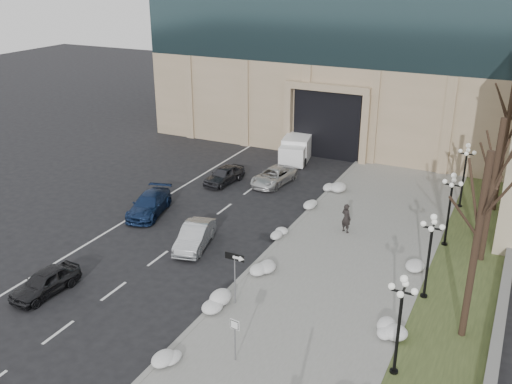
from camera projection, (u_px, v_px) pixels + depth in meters
sidewalk at (343, 264)px, 32.56m from camera, size 9.00×40.00×0.12m
curb at (272, 248)px, 34.39m from camera, size 0.30×40.00×0.14m
grass_strip at (462, 291)px, 29.91m from camera, size 4.00×40.00×0.10m
stone_wall at (507, 277)px, 30.65m from camera, size 0.50×30.00×0.70m
car_a at (45, 282)px, 29.58m from camera, size 1.87×4.01×1.33m
car_b at (195, 236)px, 34.44m from camera, size 2.51×4.56×1.42m
car_c at (149, 204)px, 38.99m from camera, size 3.13×5.19×1.41m
car_d at (274, 176)px, 44.30m from camera, size 2.66×4.79×1.27m
car_e at (224, 175)px, 44.47m from camera, size 2.12×4.15×1.35m
pedestrian at (346, 218)px, 35.99m from camera, size 0.83×0.70×1.92m
box_truck at (298, 147)px, 50.28m from camera, size 3.36×6.64×2.01m
one_way_sign at (238, 264)px, 27.82m from camera, size 1.08×0.29×2.91m
keep_sign at (235, 331)px, 24.08m from camera, size 0.47×0.10×2.16m
snow_clump_b at (169, 354)px, 24.74m from camera, size 1.10×1.60×0.36m
snow_clump_c at (217, 303)px, 28.40m from camera, size 1.10×1.60×0.36m
snow_clump_d at (261, 268)px, 31.65m from camera, size 1.10×1.60×0.36m
snow_clump_e at (284, 234)px, 35.59m from camera, size 1.10×1.60×0.36m
snow_clump_f at (316, 204)px, 40.08m from camera, size 1.10×1.60×0.36m
snow_clump_g at (335, 187)px, 43.02m from camera, size 1.10×1.60×0.36m
snow_clump_i at (394, 331)px, 26.24m from camera, size 1.10×1.60×0.36m
snow_clump_j at (421, 267)px, 31.80m from camera, size 1.10×1.60×0.36m
lamppost_a at (400, 312)px, 22.81m from camera, size 1.18×1.18×4.76m
lamppost_b at (430, 245)px, 28.23m from camera, size 1.18×1.18×4.76m
lamppost_c at (450, 200)px, 33.64m from camera, size 1.18×1.18×4.76m
lamppost_d at (465, 167)px, 39.06m from camera, size 1.18×1.18×4.76m
tree_near at (480, 222)px, 24.22m from camera, size 3.20×3.20×9.00m
tree_mid at (495, 172)px, 31.00m from camera, size 3.20×3.20×8.50m
tree_far at (508, 125)px, 37.43m from camera, size 3.20×3.20×9.50m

